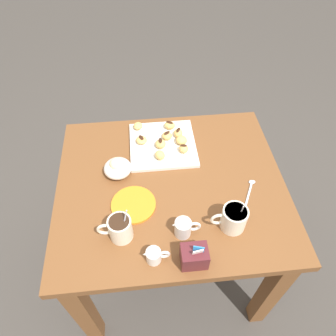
{
  "coord_description": "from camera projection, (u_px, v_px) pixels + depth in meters",
  "views": [
    {
      "loc": [
        0.09,
        0.79,
        1.76
      ],
      "look_at": [
        0.01,
        -0.07,
        0.76
      ],
      "focal_mm": 33.43,
      "sensor_mm": 36.0,
      "label": 1
    }
  ],
  "objects": [
    {
      "name": "beignet_7",
      "position": [
        184.0,
        149.0,
        1.37
      ],
      "size": [
        0.06,
        0.06,
        0.04
      ],
      "primitive_type": "ellipsoid",
      "rotation": [
        0.0,
        0.0,
        2.53
      ],
      "color": "#E5B260",
      "rests_on": "pastry_plate_square"
    },
    {
      "name": "beignet_2",
      "position": [
        167.0,
        136.0,
        1.43
      ],
      "size": [
        0.06,
        0.06,
        0.03
      ],
      "primitive_type": "ellipsoid",
      "rotation": [
        0.0,
        0.0,
        0.71
      ],
      "color": "#E5B260",
      "rests_on": "pastry_plate_square"
    },
    {
      "name": "chocolate_drizzle_7",
      "position": [
        184.0,
        145.0,
        1.36
      ],
      "size": [
        0.03,
        0.02,
        0.0
      ],
      "primitive_type": "ellipsoid",
      "rotation": [
        0.0,
        0.0,
        2.88
      ],
      "color": "#381E11",
      "rests_on": "beignet_7"
    },
    {
      "name": "chocolate_drizzle_1",
      "position": [
        170.0,
        122.0,
        1.46
      ],
      "size": [
        0.04,
        0.03,
        0.0
      ],
      "primitive_type": "ellipsoid",
      "rotation": [
        0.0,
        0.0,
        2.56
      ],
      "color": "#381E11",
      "rests_on": "beignet_1"
    },
    {
      "name": "beignet_0",
      "position": [
        160.0,
        155.0,
        1.35
      ],
      "size": [
        0.06,
        0.06,
        0.04
      ],
      "primitive_type": "ellipsoid",
      "rotation": [
        0.0,
        0.0,
        2.24
      ],
      "color": "#E5B260",
      "rests_on": "pastry_plate_square"
    },
    {
      "name": "saucer_orange_left",
      "position": [
        133.0,
        205.0,
        1.22
      ],
      "size": [
        0.17,
        0.17,
        0.01
      ],
      "primitive_type": "cylinder",
      "color": "orange",
      "rests_on": "dining_table"
    },
    {
      "name": "cream_pitcher_white",
      "position": [
        183.0,
        227.0,
        1.11
      ],
      "size": [
        0.1,
        0.06,
        0.07
      ],
      "color": "silver",
      "rests_on": "dining_table"
    },
    {
      "name": "beignet_8",
      "position": [
        160.0,
        144.0,
        1.39
      ],
      "size": [
        0.05,
        0.05,
        0.04
      ],
      "primitive_type": "ellipsoid",
      "rotation": [
        0.0,
        0.0,
        1.53
      ],
      "color": "#E5B260",
      "rests_on": "pastry_plate_square"
    },
    {
      "name": "chocolate_sauce_pitcher",
      "position": [
        154.0,
        255.0,
        1.05
      ],
      "size": [
        0.09,
        0.05,
        0.06
      ],
      "color": "silver",
      "rests_on": "dining_table"
    },
    {
      "name": "ground_plane",
      "position": [
        170.0,
        259.0,
        1.86
      ],
      "size": [
        8.0,
        8.0,
        0.0
      ],
      "primitive_type": "plane",
      "color": "#423D38"
    },
    {
      "name": "pastry_plate_square",
      "position": [
        163.0,
        145.0,
        1.43
      ],
      "size": [
        0.3,
        0.3,
        0.02
      ],
      "primitive_type": "cube",
      "color": "silver",
      "rests_on": "dining_table"
    },
    {
      "name": "chocolate_drizzle_5",
      "position": [
        178.0,
        130.0,
        1.42
      ],
      "size": [
        0.03,
        0.04,
        0.0
      ],
      "primitive_type": "ellipsoid",
      "rotation": [
        0.0,
        0.0,
        1.1
      ],
      "color": "#381E11",
      "rests_on": "beignet_5"
    },
    {
      "name": "dining_table",
      "position": [
        171.0,
        202.0,
        1.4
      ],
      "size": [
        0.94,
        0.82,
        0.74
      ],
      "color": "brown",
      "rests_on": "ground_plane"
    },
    {
      "name": "coffee_mug_cream_left",
      "position": [
        233.0,
        218.0,
        1.12
      ],
      "size": [
        0.13,
        0.09,
        0.15
      ],
      "color": "silver",
      "rests_on": "dining_table"
    },
    {
      "name": "chocolate_drizzle_8",
      "position": [
        160.0,
        140.0,
        1.38
      ],
      "size": [
        0.02,
        0.03,
        0.0
      ],
      "primitive_type": "ellipsoid",
      "rotation": [
        0.0,
        0.0,
        1.54
      ],
      "color": "#381E11",
      "rests_on": "beignet_8"
    },
    {
      "name": "beignet_4",
      "position": [
        141.0,
        140.0,
        1.41
      ],
      "size": [
        0.07,
        0.07,
        0.03
      ],
      "primitive_type": "ellipsoid",
      "rotation": [
        0.0,
        0.0,
        2.45
      ],
      "color": "#E5B260",
      "rests_on": "pastry_plate_square"
    },
    {
      "name": "beignet_1",
      "position": [
        170.0,
        125.0,
        1.48
      ],
      "size": [
        0.06,
        0.05,
        0.03
      ],
      "primitive_type": "ellipsoid",
      "rotation": [
        0.0,
        0.0,
        2.9
      ],
      "color": "#E5B260",
      "rests_on": "pastry_plate_square"
    },
    {
      "name": "sugar_caddy",
      "position": [
        194.0,
        256.0,
        1.04
      ],
      "size": [
        0.09,
        0.07,
        0.11
      ],
      "color": "#561E23",
      "rests_on": "dining_table"
    },
    {
      "name": "chocolate_drizzle_4",
      "position": [
        141.0,
        138.0,
        1.4
      ],
      "size": [
        0.03,
        0.04,
        0.0
      ],
      "primitive_type": "ellipsoid",
      "rotation": [
        0.0,
        0.0,
        2.0
      ],
      "color": "#381E11",
      "rests_on": "beignet_4"
    },
    {
      "name": "chocolate_drizzle_2",
      "position": [
        167.0,
        133.0,
        1.42
      ],
      "size": [
        0.03,
        0.03,
        0.0
      ],
      "primitive_type": "ellipsoid",
      "rotation": [
        0.0,
        0.0,
        0.71
      ],
      "color": "#381E11",
      "rests_on": "beignet_2"
    },
    {
      "name": "coffee_mug_cream_right",
      "position": [
        120.0,
        228.0,
        1.1
      ],
      "size": [
        0.12,
        0.08,
        0.15
      ],
      "color": "silver",
      "rests_on": "dining_table"
    },
    {
      "name": "beignet_5",
      "position": [
        178.0,
        133.0,
        1.44
      ],
      "size": [
        0.05,
        0.05,
        0.04
      ],
      "primitive_type": "ellipsoid",
      "rotation": [
        0.0,
        0.0,
        1.41
      ],
      "color": "#E5B260",
      "rests_on": "pastry_plate_square"
    },
    {
      "name": "ice_cream_bowl",
      "position": [
        118.0,
        167.0,
        1.3
      ],
      "size": [
        0.12,
        0.12,
        0.09
      ],
      "color": "silver",
      "rests_on": "dining_table"
    },
    {
      "name": "beignet_3",
      "position": [
        138.0,
        126.0,
        1.47
      ],
      "size": [
        0.06,
        0.06,
        0.03
      ],
      "primitive_type": "ellipsoid",
      "rotation": [
        0.0,
        0.0,
        4.26
      ],
      "color": "#E5B260",
      "rests_on": "pastry_plate_square"
    },
    {
      "name": "loose_spoon_near_saucer",
      "position": [
        250.0,
        191.0,
        1.26
      ],
      "size": [
        0.09,
        0.15,
        0.01
      ],
      "color": "silver",
      "rests_on": "dining_table"
    },
    {
      "name": "beignet_6",
      "position": [
        181.0,
        140.0,
        1.41
      ],
      "size": [
        0.07,
        0.07,
        0.04
      ],
      "primitive_type": "ellipsoid",
      "rotation": [
        0.0,
        0.0,
        3.98
      ],
      "color": "#E5B260",
      "rests_on": "pastry_plate_square"
    }
  ]
}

